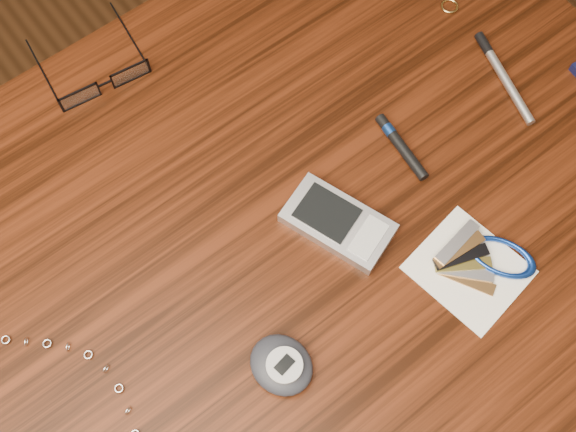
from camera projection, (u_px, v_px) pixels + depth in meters
name	position (u px, v px, depth m)	size (l,w,h in m)	color
ground	(270.00, 393.00, 1.42)	(3.80, 3.80, 0.00)	#472814
desk	(257.00, 299.00, 0.82)	(1.00, 0.70, 0.75)	#3C1709
eyeglasses	(103.00, 81.00, 0.80)	(0.12, 0.13, 0.02)	black
gold_ring	(449.00, 6.00, 0.86)	(0.02, 0.02, 0.00)	tan
pda_phone	(338.00, 223.00, 0.74)	(0.09, 0.12, 0.02)	silver
pedometer	(282.00, 365.00, 0.68)	(0.07, 0.07, 0.03)	#22242D
notepad_keys	(483.00, 262.00, 0.73)	(0.13, 0.12, 0.01)	silver
silver_pen	(500.00, 71.00, 0.82)	(0.05, 0.12, 0.01)	silver
black_blue_pen	(400.00, 145.00, 0.78)	(0.02, 0.09, 0.01)	black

